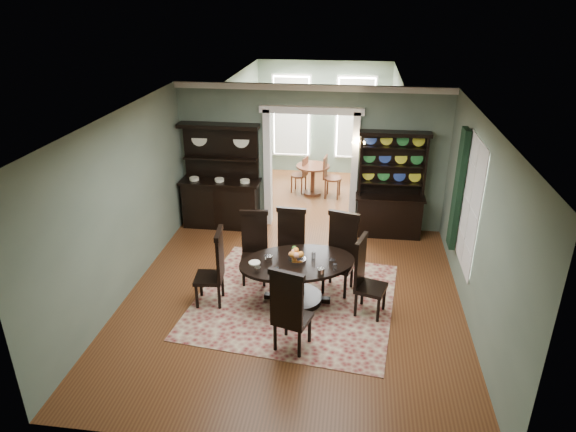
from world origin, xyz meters
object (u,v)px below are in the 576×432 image
at_px(dining_table, 297,274).
at_px(welsh_dresser, 390,199).
at_px(sideboard, 221,191).
at_px(parlor_table, 313,175).

xyz_separation_m(dining_table, welsh_dresser, (1.57, 2.75, 0.27)).
bearing_deg(sideboard, dining_table, -54.54).
xyz_separation_m(sideboard, welsh_dresser, (3.52, 0.02, 0.02)).
distance_m(sideboard, parlor_table, 2.71).
bearing_deg(dining_table, sideboard, 107.08).
distance_m(dining_table, parlor_table, 4.77).
relative_size(dining_table, sideboard, 0.99).
height_order(dining_table, sideboard, sideboard).
relative_size(sideboard, welsh_dresser, 1.02).
bearing_deg(parlor_table, dining_table, -87.78).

